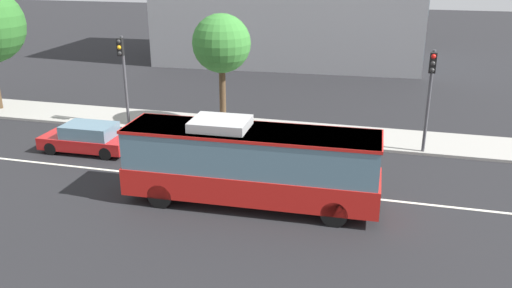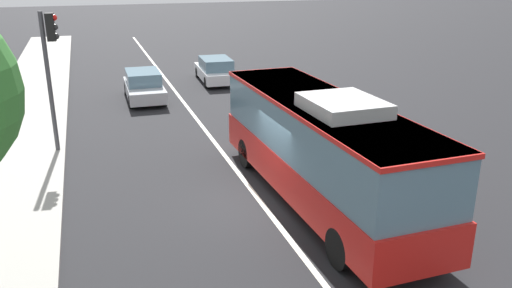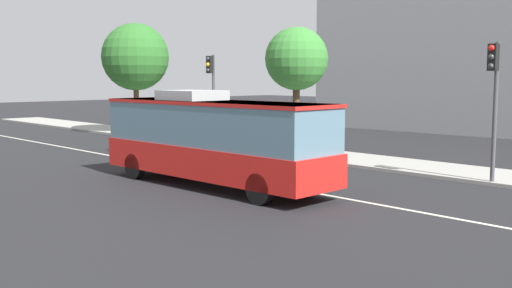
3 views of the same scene
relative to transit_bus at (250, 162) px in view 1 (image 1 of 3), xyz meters
The scene contains 8 objects.
ground_plane 2.51m from the transit_bus, 70.99° to the left, with size 160.00×160.00×0.00m, color black.
sidewalk_kerb 9.23m from the transit_bus, 86.40° to the left, with size 80.00×3.55×0.14m, color #9E9B93.
lane_centre_line 2.51m from the transit_bus, 70.99° to the left, with size 76.00×0.16×0.01m, color silver.
transit_bus is the anchor object (origin of this frame).
sedan_red 10.16m from the transit_bus, 159.18° to the left, with size 4.53×1.88×1.46m.
traffic_light_near_corner 10.25m from the transit_bus, 46.92° to the left, with size 0.34×0.62×5.20m.
traffic_light_mid_block 12.24m from the transit_bus, 140.68° to the left, with size 0.35×0.62×5.20m.
street_tree_kerbside_centre 10.08m from the transit_bus, 114.33° to the left, with size 3.19×3.19×6.47m.
Camera 1 is at (4.43, -20.03, 9.49)m, focal length 36.94 mm.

